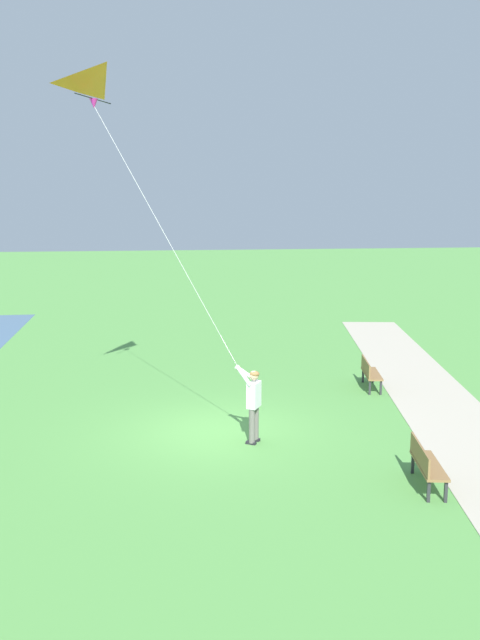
{
  "coord_description": "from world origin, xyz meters",
  "views": [
    {
      "loc": [
        1.43,
        15.45,
        5.59
      ],
      "look_at": [
        -0.4,
        1.42,
        3.03
      ],
      "focal_mm": 37.28,
      "sensor_mm": 36.0,
      "label": 1
    }
  ],
  "objects_px": {
    "flying_kite": "(107,87)",
    "park_bench_far_walkway": "(426,462)",
    "park_bench_near_walkway": "(370,372)",
    "person_kite_flyer": "(253,399)"
  },
  "relations": [
    {
      "from": "person_kite_flyer",
      "to": "park_bench_near_walkway",
      "type": "bearing_deg",
      "value": -135.76
    },
    {
      "from": "park_bench_far_walkway",
      "to": "flying_kite",
      "type": "bearing_deg",
      "value": -37.69
    },
    {
      "from": "flying_kite",
      "to": "park_bench_far_walkway",
      "type": "bearing_deg",
      "value": 142.31
    },
    {
      "from": "person_kite_flyer",
      "to": "flying_kite",
      "type": "xyz_separation_m",
      "value": [
        3.2,
        -1.92,
        7.15
      ]
    },
    {
      "from": "flying_kite",
      "to": "park_bench_near_walkway",
      "type": "height_order",
      "value": "flying_kite"
    },
    {
      "from": "person_kite_flyer",
      "to": "flying_kite",
      "type": "height_order",
      "value": "flying_kite"
    },
    {
      "from": "flying_kite",
      "to": "person_kite_flyer",
      "type": "bearing_deg",
      "value": 148.96
    },
    {
      "from": "park_bench_near_walkway",
      "to": "flying_kite",
      "type": "bearing_deg",
      "value": 16.07
    },
    {
      "from": "flying_kite",
      "to": "park_bench_far_walkway",
      "type": "distance_m",
      "value": 10.97
    },
    {
      "from": "park_bench_near_walkway",
      "to": "park_bench_far_walkway",
      "type": "bearing_deg",
      "value": 80.57
    }
  ]
}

